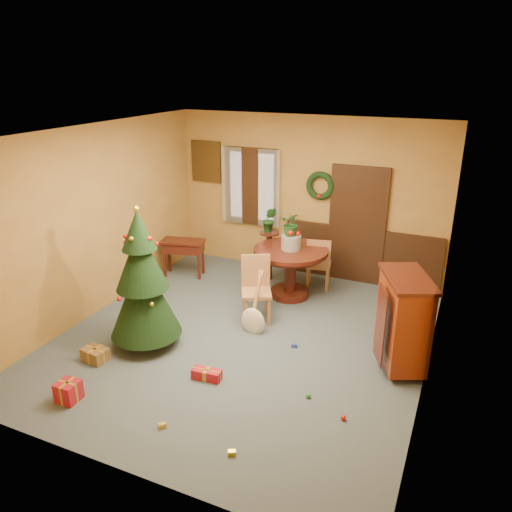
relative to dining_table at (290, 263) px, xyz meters
The scene contains 21 objects.
room_envelope 1.22m from the dining_table, 85.39° to the left, with size 5.50×5.50×5.50m.
dining_table is the anchor object (origin of this frame).
urn 0.37m from the dining_table, ahead, with size 0.33×0.33×0.24m, color slate.
centerpiece_plant 0.69m from the dining_table, ahead, with size 0.36×0.31×0.40m, color #1E4C23.
chair_near 0.98m from the dining_table, 101.83° to the right, with size 0.59×0.59×1.01m.
chair_far 0.57m from the dining_table, 51.58° to the left, with size 0.49×0.49×0.95m.
guitar 1.39m from the dining_table, 92.67° to the right, with size 0.37×0.18×0.88m, color beige, non-canonical shape.
plant_stand 0.80m from the dining_table, 138.73° to the left, with size 0.35×0.35×0.91m.
stand_plant 0.97m from the dining_table, 138.73° to the left, with size 0.25×0.20×0.46m, color #19471E.
christmas_tree 2.65m from the dining_table, 119.46° to the right, with size 0.98×0.98×2.02m.
writing_desk 2.12m from the dining_table, behind, with size 0.85×0.56×0.69m.
sideboard 2.46m from the dining_table, 34.19° to the right, with size 0.87×1.11×1.26m.
gift_a 3.41m from the dining_table, 119.91° to the right, with size 0.35×0.28×0.18m.
gift_b 4.00m from the dining_table, 110.42° to the right, with size 0.25×0.25×0.25m.
gift_c 2.80m from the dining_table, 129.00° to the right, with size 0.28×0.22×0.14m.
gift_d 2.74m from the dining_table, 92.42° to the right, with size 0.38×0.19×0.13m.
toy_a 1.76m from the dining_table, 67.44° to the right, with size 0.08×0.05×0.05m, color #253FA3.
toy_b 2.85m from the dining_table, 65.13° to the right, with size 0.06×0.06×0.06m, color #268C2E.
toy_c 3.72m from the dining_table, 91.82° to the right, with size 0.08×0.05×0.05m, color gold.
toy_d 3.27m from the dining_table, 59.00° to the right, with size 0.06×0.06×0.06m, color red.
toy_e 3.85m from the dining_table, 78.51° to the right, with size 0.08×0.05×0.05m, color gold.
Camera 1 is at (2.72, -5.68, 3.70)m, focal length 35.00 mm.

